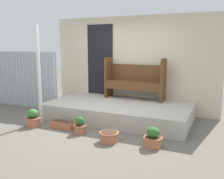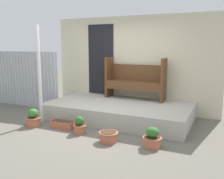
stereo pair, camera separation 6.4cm
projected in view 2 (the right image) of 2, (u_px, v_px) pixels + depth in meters
ground_plane at (96, 128)px, 5.51m from camera, size 24.00×24.00×0.00m
porch_slab at (118, 111)px, 6.24m from camera, size 3.51×1.84×0.39m
house_wall at (131, 64)px, 6.91m from camera, size 4.71×0.08×2.60m
fence_corrugated at (19, 79)px, 7.51m from camera, size 2.80×0.05×1.64m
support_post at (40, 75)px, 5.79m from camera, size 0.07×0.07×2.28m
bench at (135, 79)px, 6.64m from camera, size 1.62×0.45×1.10m
flower_pot_left at (33, 118)px, 5.65m from camera, size 0.35×0.35×0.40m
flower_pot_middle at (80, 126)px, 5.18m from camera, size 0.27×0.27×0.36m
flower_pot_right at (108, 136)px, 4.73m from camera, size 0.38×0.38×0.20m
flower_pot_far_right at (152, 138)px, 4.48m from camera, size 0.35×0.35×0.37m
planter_box_rect at (63, 125)px, 5.52m from camera, size 0.55×0.22×0.16m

